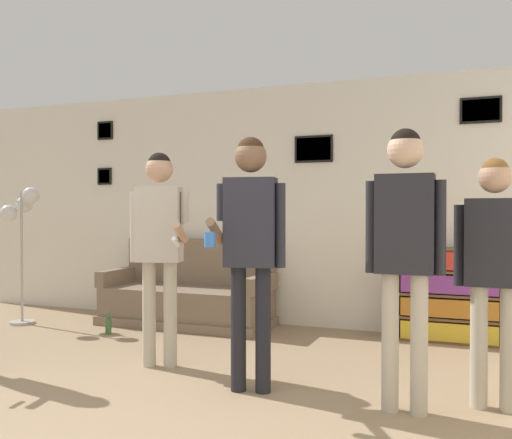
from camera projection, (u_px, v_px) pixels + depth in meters
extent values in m
cube|color=silver|center=(271.00, 205.00, 6.52)|extent=(8.39, 0.06, 2.70)
cube|color=black|center=(481.00, 110.00, 5.64)|extent=(0.39, 0.02, 0.26)
cube|color=beige|center=(481.00, 110.00, 5.64)|extent=(0.35, 0.01, 0.22)
cube|color=black|center=(105.00, 176.00, 7.30)|extent=(0.21, 0.02, 0.21)
cube|color=#B2B2BC|center=(104.00, 176.00, 7.30)|extent=(0.16, 0.01, 0.17)
cube|color=black|center=(105.00, 130.00, 7.29)|extent=(0.23, 0.02, 0.23)
cube|color=gray|center=(105.00, 130.00, 7.28)|extent=(0.18, 0.01, 0.19)
cube|color=black|center=(314.00, 149.00, 6.28)|extent=(0.43, 0.02, 0.30)
cube|color=gray|center=(313.00, 149.00, 6.27)|extent=(0.39, 0.01, 0.25)
cube|color=#7A6651|center=(186.00, 321.00, 6.41)|extent=(1.93, 0.80, 0.10)
cube|color=#7A6651|center=(186.00, 302.00, 6.41)|extent=(1.87, 0.74, 0.32)
cube|color=#7A6651|center=(200.00, 262.00, 6.71)|extent=(1.87, 0.14, 0.53)
cube|color=#7A6651|center=(118.00, 276.00, 6.74)|extent=(0.12, 0.74, 0.18)
cube|color=#7A6651|center=(261.00, 284.00, 6.07)|extent=(0.12, 0.74, 0.18)
cube|color=brown|center=(394.00, 292.00, 5.80)|extent=(0.02, 0.30, 0.92)
cube|color=brown|center=(509.00, 298.00, 5.41)|extent=(0.02, 0.30, 0.92)
cube|color=brown|center=(450.00, 293.00, 5.74)|extent=(1.10, 0.01, 0.92)
cube|color=brown|center=(449.00, 340.00, 5.61)|extent=(1.05, 0.30, 0.02)
cube|color=brown|center=(449.00, 249.00, 5.60)|extent=(1.05, 0.30, 0.02)
cube|color=brown|center=(449.00, 318.00, 5.61)|extent=(1.05, 0.30, 0.02)
cube|color=brown|center=(449.00, 295.00, 5.61)|extent=(1.05, 0.30, 0.02)
cube|color=brown|center=(449.00, 271.00, 5.60)|extent=(1.05, 0.30, 0.02)
cube|color=gold|center=(449.00, 330.00, 5.60)|extent=(0.90, 0.26, 0.18)
cube|color=#B77023|center=(449.00, 307.00, 5.60)|extent=(0.90, 0.26, 0.18)
cube|color=#7F3889|center=(449.00, 283.00, 5.60)|extent=(0.90, 0.26, 0.18)
cube|color=red|center=(449.00, 260.00, 5.59)|extent=(0.90, 0.26, 0.18)
cylinder|color=#ADA89E|center=(22.00, 322.00, 6.49)|extent=(0.28, 0.28, 0.03)
cylinder|color=#ADA89E|center=(22.00, 256.00, 6.48)|extent=(0.03, 0.03, 1.49)
cylinder|color=#ADA89E|center=(26.00, 193.00, 6.44)|extent=(0.02, 0.16, 0.02)
sphere|color=silver|center=(31.00, 195.00, 6.42)|extent=(0.19, 0.19, 0.19)
cylinder|color=#ADA89E|center=(23.00, 202.00, 6.54)|extent=(0.15, 0.09, 0.02)
sphere|color=silver|center=(25.00, 204.00, 6.61)|extent=(0.19, 0.19, 0.19)
cylinder|color=#ADA89E|center=(15.00, 210.00, 6.43)|extent=(0.15, 0.09, 0.02)
sphere|color=silver|center=(8.00, 213.00, 6.39)|extent=(0.19, 0.19, 0.19)
cylinder|color=#B7AD99|center=(149.00, 314.00, 4.71)|extent=(0.11, 0.11, 0.87)
cylinder|color=#B7AD99|center=(170.00, 314.00, 4.69)|extent=(0.11, 0.11, 0.87)
cube|color=#BCB2A3|center=(159.00, 224.00, 4.69)|extent=(0.40, 0.28, 0.62)
sphere|color=tan|center=(159.00, 169.00, 4.68)|extent=(0.22, 0.22, 0.22)
sphere|color=black|center=(159.00, 164.00, 4.68)|extent=(0.19, 0.19, 0.19)
cylinder|color=#BCB2A3|center=(185.00, 208.00, 4.66)|extent=(0.07, 0.07, 0.26)
cylinder|color=tan|center=(180.00, 232.00, 4.52)|extent=(0.14, 0.32, 0.19)
cylinder|color=white|center=(176.00, 242.00, 4.38)|extent=(0.07, 0.15, 0.09)
cylinder|color=#BCB2A3|center=(134.00, 227.00, 4.72)|extent=(0.07, 0.07, 0.58)
cylinder|color=black|center=(238.00, 329.00, 4.07)|extent=(0.11, 0.11, 0.89)
cylinder|color=black|center=(263.00, 330.00, 4.04)|extent=(0.11, 0.11, 0.89)
cube|color=#282833|center=(251.00, 222.00, 4.04)|extent=(0.39, 0.26, 0.63)
sphere|color=brown|center=(251.00, 156.00, 4.04)|extent=(0.23, 0.23, 0.23)
sphere|color=#382314|center=(251.00, 151.00, 4.04)|extent=(0.20, 0.20, 0.20)
cylinder|color=#282833|center=(281.00, 225.00, 4.00)|extent=(0.07, 0.07, 0.59)
cylinder|color=#282833|center=(221.00, 202.00, 4.08)|extent=(0.07, 0.07, 0.27)
cylinder|color=brown|center=(216.00, 231.00, 3.94)|extent=(0.12, 0.33, 0.20)
cylinder|color=blue|center=(210.00, 239.00, 3.80)|extent=(0.08, 0.08, 0.10)
cylinder|color=#B7AD99|center=(390.00, 342.00, 3.66)|extent=(0.11, 0.11, 0.89)
cylinder|color=#B7AD99|center=(419.00, 344.00, 3.60)|extent=(0.11, 0.11, 0.89)
cube|color=#232328|center=(405.00, 224.00, 3.62)|extent=(0.36, 0.20, 0.63)
sphere|color=#D1A889|center=(405.00, 150.00, 3.61)|extent=(0.23, 0.23, 0.23)
sphere|color=black|center=(405.00, 144.00, 3.61)|extent=(0.20, 0.20, 0.20)
cylinder|color=#232328|center=(440.00, 228.00, 3.54)|extent=(0.07, 0.07, 0.59)
cylinder|color=#232328|center=(371.00, 227.00, 3.70)|extent=(0.07, 0.07, 0.59)
cylinder|color=#B7AD99|center=(479.00, 347.00, 3.72)|extent=(0.11, 0.11, 0.80)
cylinder|color=#B7AD99|center=(509.00, 349.00, 3.65)|extent=(0.11, 0.11, 0.80)
cube|color=#232328|center=(494.00, 242.00, 3.68)|extent=(0.37, 0.21, 0.57)
sphere|color=tan|center=(495.00, 177.00, 3.67)|extent=(0.21, 0.21, 0.21)
sphere|color=brown|center=(495.00, 172.00, 3.67)|extent=(0.18, 0.18, 0.18)
cylinder|color=#232328|center=(459.00, 245.00, 3.76)|extent=(0.07, 0.07, 0.53)
cylinder|color=#3D6638|center=(108.00, 326.00, 5.96)|extent=(0.06, 0.06, 0.16)
cylinder|color=#3D6638|center=(108.00, 315.00, 5.96)|extent=(0.03, 0.03, 0.07)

